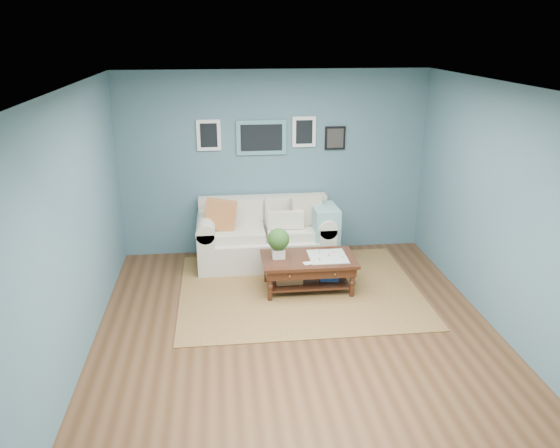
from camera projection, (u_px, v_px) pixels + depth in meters
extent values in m
plane|color=brown|center=(297.00, 333.00, 6.13)|extent=(5.00, 5.00, 0.00)
plane|color=white|center=(301.00, 87.00, 5.22)|extent=(5.00, 5.00, 0.00)
cube|color=#476873|center=(274.00, 164.00, 8.02)|extent=(4.50, 0.02, 2.70)
cube|color=#476873|center=(358.00, 353.00, 3.34)|extent=(4.50, 0.02, 2.70)
cube|color=#476873|center=(76.00, 228.00, 5.44)|extent=(0.02, 5.00, 2.70)
cube|color=#476873|center=(504.00, 212.00, 5.92)|extent=(0.02, 5.00, 2.70)
cube|color=#568B90|center=(261.00, 138.00, 7.84)|extent=(0.72, 0.03, 0.50)
cube|color=black|center=(261.00, 138.00, 7.82)|extent=(0.60, 0.01, 0.38)
cube|color=white|center=(209.00, 135.00, 7.74)|extent=(0.34, 0.03, 0.44)
cube|color=white|center=(304.00, 132.00, 7.88)|extent=(0.34, 0.03, 0.44)
cube|color=black|center=(335.00, 138.00, 7.96)|extent=(0.30, 0.03, 0.34)
cube|color=brown|center=(299.00, 289.00, 7.14)|extent=(3.08, 2.47, 0.01)
cube|color=beige|center=(265.00, 249.00, 7.90)|extent=(1.44, 0.89, 0.42)
cube|color=beige|center=(263.00, 212.00, 8.07)|extent=(1.88, 0.22, 0.49)
cube|color=beige|center=(207.00, 245.00, 7.78)|extent=(0.24, 0.89, 0.63)
cube|color=beige|center=(322.00, 240.00, 7.96)|extent=(0.24, 0.89, 0.63)
cylinder|color=beige|center=(206.00, 225.00, 7.67)|extent=(0.26, 0.89, 0.26)
cylinder|color=beige|center=(323.00, 220.00, 7.85)|extent=(0.26, 0.89, 0.26)
cube|color=beige|center=(239.00, 234.00, 7.71)|extent=(0.73, 0.57, 0.13)
cube|color=beige|center=(292.00, 232.00, 7.79)|extent=(0.73, 0.57, 0.13)
cube|color=beige|center=(237.00, 211.00, 7.89)|extent=(0.73, 0.12, 0.36)
cube|color=beige|center=(290.00, 209.00, 7.98)|extent=(0.73, 0.12, 0.36)
cube|color=#CA5539|center=(221.00, 215.00, 7.60)|extent=(0.49, 0.17, 0.48)
cube|color=beige|center=(307.00, 210.00, 7.80)|extent=(0.48, 0.18, 0.47)
cube|color=beige|center=(286.00, 220.00, 7.68)|extent=(0.51, 0.12, 0.24)
cube|color=#89C2B5|center=(324.00, 233.00, 7.79)|extent=(0.34, 0.56, 0.81)
cube|color=black|center=(308.00, 259.00, 7.01)|extent=(1.21, 0.71, 0.04)
cube|color=black|center=(308.00, 265.00, 7.04)|extent=(1.13, 0.63, 0.12)
cube|color=black|center=(308.00, 281.00, 7.12)|extent=(1.03, 0.53, 0.03)
sphere|color=gold|center=(290.00, 276.00, 6.71)|extent=(0.03, 0.03, 0.03)
sphere|color=gold|center=(335.00, 274.00, 6.76)|extent=(0.03, 0.03, 0.03)
cylinder|color=black|center=(270.00, 286.00, 6.78)|extent=(0.06, 0.06, 0.41)
cylinder|color=black|center=(352.00, 282.00, 6.89)|extent=(0.06, 0.06, 0.41)
cylinder|color=black|center=(266.00, 268.00, 7.29)|extent=(0.06, 0.06, 0.41)
cylinder|color=black|center=(343.00, 265.00, 7.39)|extent=(0.06, 0.06, 0.41)
cube|color=silver|center=(278.00, 253.00, 6.99)|extent=(0.16, 0.16, 0.12)
sphere|color=#215016|center=(278.00, 239.00, 6.93)|extent=(0.28, 0.28, 0.28)
cube|color=silver|center=(328.00, 256.00, 7.03)|extent=(0.49, 0.49, 0.01)
cube|color=#966A42|center=(289.00, 274.00, 7.06)|extent=(0.34, 0.24, 0.20)
cube|color=#254891|center=(329.00, 275.00, 7.14)|extent=(0.24, 0.18, 0.11)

